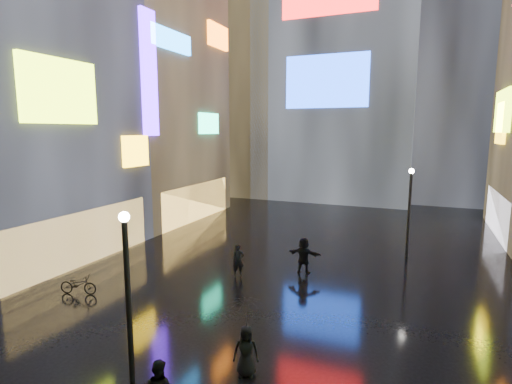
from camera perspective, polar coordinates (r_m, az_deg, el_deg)
The scene contains 13 objects.
ground at distance 24.00m, azimuth 7.42°, elevation -9.12°, with size 140.00×140.00×0.00m, color black.
building_left_mid at distance 27.49m, azimuth -32.19°, elevation 17.17°, with size 10.28×12.70×24.00m.
building_left_far at distance 35.75m, azimuth -15.76°, elevation 14.32°, with size 10.28×12.00×22.00m.
tower_main at distance 48.84m, azimuth 12.33°, elevation 24.87°, with size 16.00×14.20×42.00m.
tower_flank_right at distance 49.14m, azimuth 27.36°, elevation 19.20°, with size 12.00×12.00×34.00m, color black.
tower_flank_left at distance 48.67m, azimuth -1.78°, elevation 15.49°, with size 10.00×10.00×26.00m, color black.
lamp_near at distance 11.98m, azimuth -17.83°, elevation -13.30°, with size 0.30×0.30×5.20m.
lamp_far at distance 24.79m, azimuth 21.06°, elevation -2.04°, with size 0.30×0.30×5.20m.
pedestrian_4 at distance 12.93m, azimuth -1.42°, elevation -21.76°, with size 0.78×0.50×1.59m, color black.
pedestrian_5 at distance 21.06m, azimuth 6.83°, elevation -8.99°, with size 1.75×0.56×1.89m, color black.
pedestrian_6 at distance 20.48m, azimuth -2.56°, elevation -9.77°, with size 0.61×0.40×1.67m, color black.
umbrella_2 at distance 12.34m, azimuth -1.44°, elevation -16.81°, with size 0.97×0.98×0.89m, color black.
bicycle at distance 20.22m, azimuth -24.05°, elevation -11.97°, with size 0.60×1.72×0.90m, color black.
Camera 1 is at (5.83, -2.09, 7.37)m, focal length 28.00 mm.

